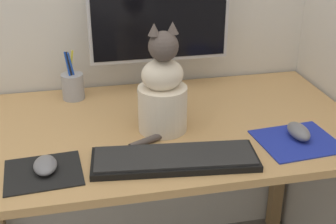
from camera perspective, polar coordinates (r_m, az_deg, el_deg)
The scene contains 9 objects.
desk at distance 1.54m, azimuth -1.13°, elevation -4.98°, with size 1.29×0.72×0.76m.
monitor at distance 1.65m, azimuth -1.03°, elevation 10.90°, with size 0.50×0.17×0.46m.
keyboard at distance 1.29m, azimuth 0.74°, elevation -5.72°, with size 0.47×0.20×0.02m.
mousepad_left at distance 1.29m, azimuth -14.94°, elevation -7.13°, with size 0.21×0.19×0.00m.
mousepad_right at distance 1.45m, azimuth 15.48°, elevation -3.44°, with size 0.24×0.22×0.00m.
computer_mouse_left at distance 1.29m, azimuth -14.74°, elevation -6.29°, with size 0.06×0.10×0.03m.
computer_mouse_right at distance 1.45m, azimuth 15.63°, elevation -2.29°, with size 0.06×0.10×0.04m.
cat at distance 1.41m, azimuth -0.67°, elevation 2.47°, with size 0.21×0.20×0.34m.
pen_cup at distance 1.69m, azimuth -11.52°, elevation 3.16°, with size 0.08×0.08×0.18m.
Camera 1 is at (-0.25, -1.30, 1.44)m, focal length 50.00 mm.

